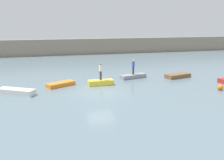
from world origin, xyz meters
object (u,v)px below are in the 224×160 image
(person_blue_shirt, at_px, (133,66))
(rowboat_orange, at_px, (61,84))
(rowboat_yellow, at_px, (101,83))
(rowboat_brown, at_px, (178,76))
(mooring_buoy, at_px, (220,87))
(person_white_shirt, at_px, (101,71))
(rowboat_white, at_px, (16,92))
(rowboat_grey, at_px, (133,76))

(person_blue_shirt, bearing_deg, rowboat_orange, -169.99)
(rowboat_yellow, distance_m, rowboat_brown, 9.75)
(person_blue_shirt, relative_size, mooring_buoy, 3.18)
(rowboat_brown, relative_size, person_white_shirt, 1.74)
(rowboat_yellow, xyz_separation_m, person_white_shirt, (0.00, 0.00, 1.28))
(rowboat_white, relative_size, rowboat_orange, 1.21)
(rowboat_orange, height_order, person_white_shirt, person_white_shirt)
(person_blue_shirt, relative_size, person_white_shirt, 0.98)
(rowboat_yellow, relative_size, mooring_buoy, 4.71)
(rowboat_brown, xyz_separation_m, person_blue_shirt, (-5.28, 1.08, 1.21))
(rowboat_grey, height_order, person_blue_shirt, person_blue_shirt)
(rowboat_grey, bearing_deg, rowboat_yellow, -168.07)
(rowboat_grey, distance_m, rowboat_brown, 5.39)
(person_blue_shirt, bearing_deg, person_white_shirt, -153.60)
(rowboat_grey, relative_size, person_white_shirt, 1.77)
(rowboat_grey, height_order, rowboat_brown, rowboat_brown)
(rowboat_yellow, distance_m, person_blue_shirt, 5.06)
(rowboat_brown, bearing_deg, person_white_shirt, 172.48)
(rowboat_grey, xyz_separation_m, person_blue_shirt, (0.00, 0.00, 1.21))
(rowboat_yellow, xyz_separation_m, rowboat_grey, (4.41, 2.19, -0.05))
(person_white_shirt, relative_size, mooring_buoy, 3.26)
(rowboat_white, xyz_separation_m, mooring_buoy, (19.06, -3.59, 0.01))
(mooring_buoy, bearing_deg, rowboat_orange, 159.38)
(mooring_buoy, bearing_deg, person_white_shirt, 155.52)
(rowboat_brown, distance_m, person_blue_shirt, 5.53)
(rowboat_white, xyz_separation_m, rowboat_orange, (4.12, 2.04, -0.06))
(rowboat_orange, relative_size, rowboat_brown, 0.93)
(rowboat_orange, distance_m, person_white_shirt, 4.37)
(rowboat_grey, relative_size, rowboat_brown, 1.02)
(rowboat_white, bearing_deg, mooring_buoy, 20.07)
(rowboat_yellow, height_order, mooring_buoy, mooring_buoy)
(mooring_buoy, bearing_deg, rowboat_yellow, 155.52)
(rowboat_yellow, distance_m, rowboat_grey, 4.92)
(rowboat_brown, bearing_deg, rowboat_orange, 167.72)
(rowboat_brown, distance_m, person_white_shirt, 9.84)
(rowboat_grey, bearing_deg, rowboat_white, -178.82)
(rowboat_brown, height_order, person_white_shirt, person_white_shirt)
(mooring_buoy, bearing_deg, person_blue_shirt, 132.09)
(rowboat_white, distance_m, rowboat_brown, 18.08)
(rowboat_orange, bearing_deg, person_white_shirt, -37.02)
(rowboat_white, xyz_separation_m, person_white_shirt, (8.22, 1.35, 1.29))
(rowboat_yellow, xyz_separation_m, mooring_buoy, (10.84, -4.94, 0.00))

